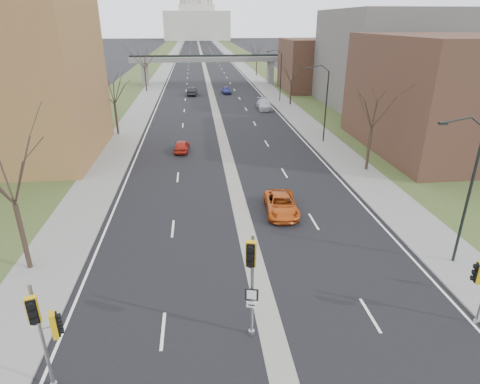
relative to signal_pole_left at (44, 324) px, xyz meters
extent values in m
plane|color=black|center=(8.82, 0.75, -3.18)|extent=(700.00, 700.00, 0.00)
cube|color=black|center=(8.82, 150.75, -3.18)|extent=(20.00, 600.00, 0.01)
cube|color=gray|center=(8.82, 150.75, -3.18)|extent=(1.20, 600.00, 0.02)
cube|color=gray|center=(20.82, 150.75, -3.12)|extent=(4.00, 600.00, 0.12)
cube|color=gray|center=(-3.18, 150.75, -3.12)|extent=(4.00, 600.00, 0.12)
cube|color=#2E401D|center=(26.82, 150.75, -3.13)|extent=(8.00, 600.00, 0.10)
cube|color=#2E401D|center=(-9.18, 150.75, -3.13)|extent=(8.00, 600.00, 0.10)
cube|color=#492F22|center=(32.82, 28.75, 2.82)|extent=(16.00, 20.00, 12.00)
cube|color=#5F5C57|center=(36.82, 52.75, 4.32)|extent=(18.00, 22.00, 15.00)
cube|color=#492F22|center=(30.82, 70.75, 1.82)|extent=(14.00, 14.00, 10.00)
cube|color=slate|center=(-5.18, 80.75, -0.68)|extent=(1.20, 2.50, 5.00)
cube|color=slate|center=(22.82, 80.75, -0.68)|extent=(1.20, 2.50, 5.00)
cube|color=slate|center=(8.82, 80.75, 2.32)|extent=(34.00, 3.00, 1.00)
cube|color=black|center=(8.82, 80.75, 3.02)|extent=(34.00, 0.15, 0.50)
cube|color=beige|center=(8.82, 320.75, 6.82)|extent=(48.00, 42.00, 20.00)
cube|color=beige|center=(8.82, 320.75, 18.82)|extent=(26.00, 26.00, 5.00)
cylinder|color=black|center=(20.62, 6.75, 0.94)|extent=(0.16, 0.16, 8.00)
cube|color=black|center=(18.32, 6.75, 5.29)|extent=(0.45, 0.18, 0.14)
cylinder|color=black|center=(20.62, 32.75, 0.94)|extent=(0.16, 0.16, 8.00)
cube|color=black|center=(18.32, 32.75, 5.29)|extent=(0.45, 0.18, 0.14)
cylinder|color=black|center=(20.62, 58.75, 0.94)|extent=(0.16, 0.16, 8.00)
cube|color=black|center=(18.32, 58.75, 5.29)|extent=(0.45, 0.18, 0.14)
cylinder|color=#382B21|center=(-4.18, 8.75, -1.06)|extent=(0.28, 0.28, 4.00)
cylinder|color=#382B21|center=(-4.18, 38.75, -1.19)|extent=(0.28, 0.28, 3.75)
cylinder|color=#382B21|center=(-4.18, 72.75, -0.94)|extent=(0.28, 0.28, 4.25)
cylinder|color=#382B21|center=(21.82, 22.75, -1.06)|extent=(0.28, 0.28, 4.00)
cylinder|color=#382B21|center=(21.82, 55.75, -1.31)|extent=(0.28, 0.28, 3.50)
cylinder|color=#382B21|center=(21.82, 95.75, -0.94)|extent=(0.28, 0.28, 4.25)
cylinder|color=gray|center=(-0.22, 0.12, -0.75)|extent=(0.13, 0.13, 4.86)
cube|color=#C2930B|center=(-0.08, -0.33, 0.93)|extent=(0.49, 0.47, 1.07)
cube|color=#C2930B|center=(0.22, 0.26, -0.28)|extent=(0.47, 0.49, 1.07)
cylinder|color=gray|center=(7.89, 2.15, -0.58)|extent=(0.14, 0.14, 5.20)
cylinder|color=gray|center=(7.89, 2.15, -3.08)|extent=(0.28, 0.28, 0.20)
cube|color=#C2930B|center=(7.75, 1.66, 1.42)|extent=(0.51, 0.50, 1.15)
cube|color=black|center=(7.89, 2.15, -0.88)|extent=(0.59, 0.20, 0.60)
cube|color=silver|center=(7.89, 2.15, -1.43)|extent=(0.44, 0.16, 0.30)
cylinder|color=gray|center=(18.62, 1.70, -3.09)|extent=(0.25, 0.25, 0.18)
cube|color=#C2930B|center=(18.20, 1.85, -0.40)|extent=(0.47, 0.48, 1.03)
imported|color=#A31F12|center=(4.02, 30.77, -2.54)|extent=(1.73, 3.83, 1.28)
imported|color=black|center=(5.12, 67.41, -2.43)|extent=(2.04, 4.70, 1.51)
imported|color=#B84A13|center=(11.79, 14.49, -2.50)|extent=(2.61, 5.07, 1.37)
imported|color=#B4B5BC|center=(16.80, 52.59, -2.40)|extent=(2.31, 5.41, 1.55)
imported|color=navy|center=(11.82, 68.53, -2.51)|extent=(1.96, 4.07, 1.34)
camera|label=1|loc=(5.81, -12.10, 10.08)|focal=30.00mm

